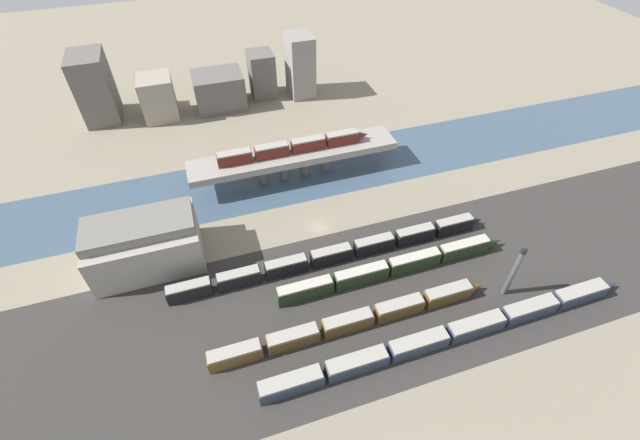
% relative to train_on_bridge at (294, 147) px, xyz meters
% --- Properties ---
extents(ground_plane, '(400.00, 400.00, 0.00)m').
position_rel_train_on_bridge_xyz_m(ground_plane, '(-0.21, -22.86, -9.63)').
color(ground_plane, gray).
extents(railbed_yard, '(280.00, 42.00, 0.01)m').
position_rel_train_on_bridge_xyz_m(railbed_yard, '(-0.21, -46.86, -9.62)').
color(railbed_yard, '#33302D').
rests_on(railbed_yard, ground).
extents(river_water, '(320.00, 24.80, 0.01)m').
position_rel_train_on_bridge_xyz_m(river_water, '(-0.21, -0.00, -9.62)').
color(river_water, '#3D5166').
rests_on(river_water, ground).
extents(bridge, '(58.53, 9.83, 7.95)m').
position_rel_train_on_bridge_xyz_m(bridge, '(-0.21, -0.00, -3.26)').
color(bridge, gray).
rests_on(bridge, ground).
extents(train_on_bridge, '(43.07, 2.89, 3.43)m').
position_rel_train_on_bridge_xyz_m(train_on_bridge, '(0.00, 0.00, 0.00)').
color(train_on_bridge, '#5B1E19').
rests_on(train_on_bridge, bridge).
extents(train_yard_near, '(80.45, 3.16, 3.48)m').
position_rel_train_on_bridge_xyz_m(train_yard_near, '(15.66, -60.88, -7.92)').
color(train_yard_near, '#2D384C').
rests_on(train_yard_near, ground).
extents(train_yard_mid, '(59.83, 2.89, 3.65)m').
position_rel_train_on_bridge_xyz_m(train_yard_mid, '(-2.43, -52.21, -7.84)').
color(train_yard_mid, brown).
rests_on(train_yard_mid, ground).
extents(train_yard_far, '(55.67, 2.62, 4.11)m').
position_rel_train_on_bridge_xyz_m(train_yard_far, '(11.03, -42.04, -7.61)').
color(train_yard_far, '#23381E').
rests_on(train_yard_far, ground).
extents(train_yard_outer, '(77.51, 2.63, 3.95)m').
position_rel_train_on_bridge_xyz_m(train_yard_outer, '(-0.02, -34.30, -7.68)').
color(train_yard_outer, black).
rests_on(train_yard_outer, ground).
extents(warehouse_building, '(23.94, 15.08, 12.82)m').
position_rel_train_on_bridge_xyz_m(warehouse_building, '(-41.00, -21.28, -3.53)').
color(warehouse_building, '#9E998E').
rests_on(warehouse_building, ground).
extents(signal_tower, '(1.08, 1.08, 14.25)m').
position_rel_train_on_bridge_xyz_m(signal_tower, '(31.99, -54.64, -2.73)').
color(signal_tower, '#4C4C51').
rests_on(signal_tower, ground).
extents(city_block_far_left, '(10.64, 15.09, 21.88)m').
position_rel_train_on_bridge_xyz_m(city_block_far_left, '(-53.26, 50.76, 1.31)').
color(city_block_far_left, '#605B56').
rests_on(city_block_far_left, ground).
extents(city_block_left, '(10.91, 11.46, 14.26)m').
position_rel_train_on_bridge_xyz_m(city_block_left, '(-34.61, 45.13, -2.50)').
color(city_block_left, gray).
rests_on(city_block_left, ground).
extents(city_block_center, '(16.69, 13.49, 11.94)m').
position_rel_train_on_bridge_xyz_m(city_block_center, '(-14.32, 46.34, -3.66)').
color(city_block_center, '#605B56').
rests_on(city_block_center, ground).
extents(city_block_right, '(8.59, 10.00, 15.77)m').
position_rel_train_on_bridge_xyz_m(city_block_right, '(1.71, 49.64, -1.74)').
color(city_block_right, '#605B56').
rests_on(city_block_right, ground).
extents(city_block_far_right, '(8.43, 11.51, 21.43)m').
position_rel_train_on_bridge_xyz_m(city_block_far_right, '(15.18, 46.50, 1.09)').
color(city_block_far_right, gray).
rests_on(city_block_far_right, ground).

